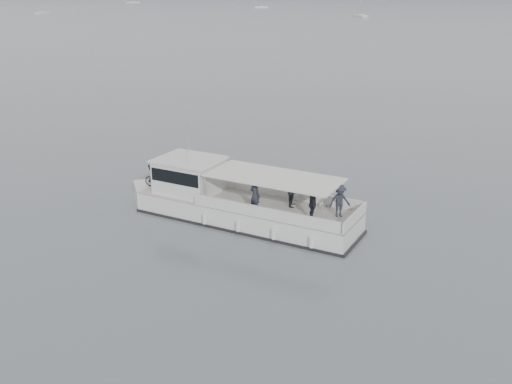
% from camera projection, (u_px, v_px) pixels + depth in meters
% --- Properties ---
extents(ground, '(1400.00, 1400.00, 0.00)m').
position_uv_depth(ground, '(250.00, 206.00, 29.37)').
color(ground, slate).
rests_on(ground, ground).
extents(tour_boat, '(12.48, 3.67, 5.21)m').
position_uv_depth(tour_boat, '(227.00, 201.00, 27.69)').
color(tour_boat, white).
rests_on(tour_boat, ground).
extents(moored_fleet, '(454.48, 261.99, 10.86)m').
position_uv_depth(moored_fleet, '(444.00, 13.00, 226.73)').
color(moored_fleet, white).
rests_on(moored_fleet, ground).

